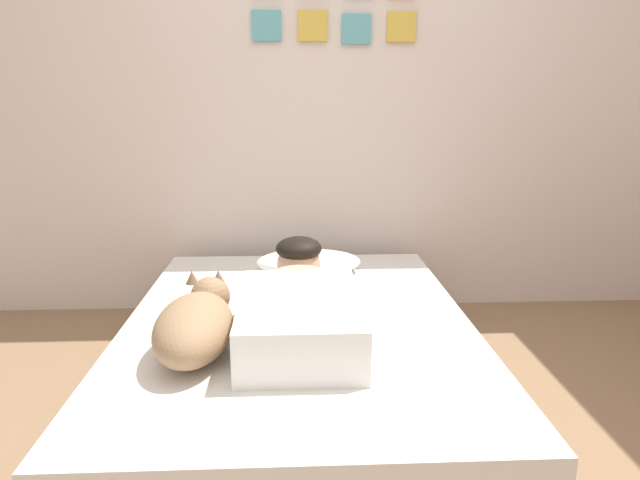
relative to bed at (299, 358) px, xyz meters
name	(u,v)px	position (x,y,z in m)	size (l,w,h in m)	color
back_wall	(333,87)	(0.21, 1.08, 1.08)	(4.01, 0.12, 2.50)	silver
bed	(299,358)	(0.00, 0.00, 0.00)	(1.40, 1.90, 0.34)	#726051
pillow	(309,262)	(0.06, 0.61, 0.23)	(0.52, 0.32, 0.11)	white
person_lying	(300,303)	(0.01, -0.10, 0.28)	(0.43, 0.92, 0.27)	white
dog	(196,324)	(-0.35, -0.28, 0.28)	(0.26, 0.57, 0.21)	#9E7A56
coffee_cup	(326,282)	(0.13, 0.34, 0.21)	(0.12, 0.09, 0.07)	#D84C47
cell_phone	(268,306)	(-0.13, 0.13, 0.18)	(0.07, 0.14, 0.01)	black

